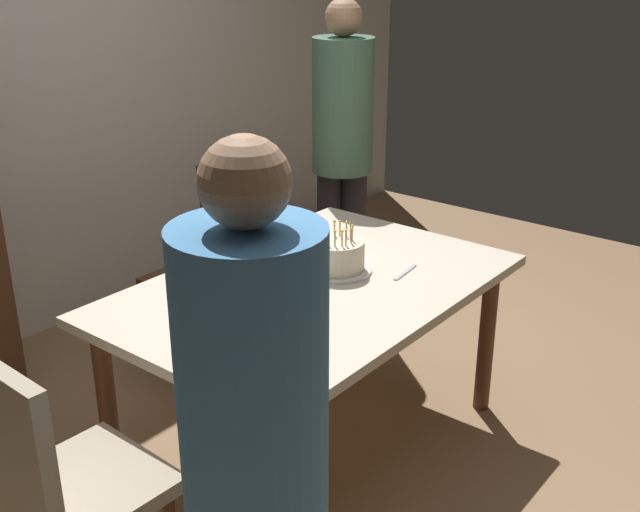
{
  "coord_description": "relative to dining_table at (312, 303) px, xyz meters",
  "views": [
    {
      "loc": [
        -2.14,
        -1.74,
        1.96
      ],
      "look_at": [
        0.05,
        0.0,
        0.84
      ],
      "focal_mm": 43.71,
      "sensor_mm": 36.0,
      "label": 1
    }
  ],
  "objects": [
    {
      "name": "chair_upholstered",
      "position": [
        -1.18,
        -0.0,
        -0.12
      ],
      "size": [
        0.46,
        0.46,
        0.95
      ],
      "color": "tan",
      "rests_on": "ground"
    },
    {
      "name": "birthday_cake",
      "position": [
        0.16,
        0.0,
        0.15
      ],
      "size": [
        0.28,
        0.28,
        0.2
      ],
      "color": "silver",
      "rests_on": "dining_table"
    },
    {
      "name": "fork_far_side",
      "position": [
        -0.24,
        0.25,
        0.09
      ],
      "size": [
        0.18,
        0.04,
        0.01
      ],
      "primitive_type": "cube",
      "rotation": [
        0.0,
        0.0,
        -0.15
      ],
      "color": "silver",
      "rests_on": "dining_table"
    },
    {
      "name": "person_guest",
      "position": [
        1.09,
        0.68,
        0.33
      ],
      "size": [
        0.32,
        0.32,
        1.72
      ],
      "color": "#262328",
      "rests_on": "ground"
    },
    {
      "name": "fork_near_guest",
      "position": [
        0.31,
        -0.23,
        0.09
      ],
      "size": [
        0.18,
        0.04,
        0.01
      ],
      "primitive_type": "cube",
      "rotation": [
        0.0,
        0.0,
        0.11
      ],
      "color": "silver",
      "rests_on": "dining_table"
    },
    {
      "name": "chair_spindle_back",
      "position": [
        0.23,
        0.85,
        -0.19
      ],
      "size": [
        0.45,
        0.45,
        0.95
      ],
      "color": "#56331E",
      "rests_on": "ground"
    },
    {
      "name": "dining_table",
      "position": [
        0.0,
        0.0,
        0.0
      ],
      "size": [
        1.58,
        1.05,
        0.74
      ],
      "color": "beige",
      "rests_on": "ground"
    },
    {
      "name": "plate_far_side",
      "position": [
        -0.08,
        0.24,
        0.09
      ],
      "size": [
        0.22,
        0.22,
        0.01
      ],
      "primitive_type": "cylinder",
      "color": "white",
      "rests_on": "dining_table"
    },
    {
      "name": "plate_near_celebrant",
      "position": [
        -0.43,
        -0.24,
        0.09
      ],
      "size": [
        0.22,
        0.22,
        0.01
      ],
      "primitive_type": "cylinder",
      "color": "white",
      "rests_on": "dining_table"
    },
    {
      "name": "person_celebrant",
      "position": [
        -1.13,
        -0.76,
        0.28
      ],
      "size": [
        0.32,
        0.32,
        1.64
      ],
      "color": "#262328",
      "rests_on": "ground"
    },
    {
      "name": "fork_near_celebrant",
      "position": [
        -0.59,
        -0.23,
        0.09
      ],
      "size": [
        0.18,
        0.04,
        0.01
      ],
      "primitive_type": "cube",
      "rotation": [
        0.0,
        0.0,
        0.13
      ],
      "color": "silver",
      "rests_on": "dining_table"
    },
    {
      "name": "back_wall",
      "position": [
        0.0,
        1.85,
        0.65
      ],
      "size": [
        6.4,
        0.1,
        2.6
      ],
      "primitive_type": "cube",
      "color": "beige",
      "rests_on": "ground"
    },
    {
      "name": "ground",
      "position": [
        0.0,
        0.0,
        -0.65
      ],
      "size": [
        6.4,
        6.4,
        0.0
      ],
      "primitive_type": "plane",
      "color": "#93704C"
    }
  ]
}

